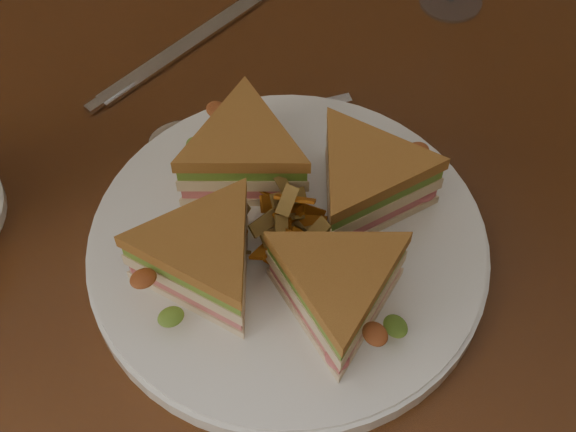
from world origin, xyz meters
The scene contains 6 objects.
table centered at (0.00, 0.00, 0.65)m, with size 1.20×0.80×0.75m.
plate centered at (0.01, -0.07, 0.76)m, with size 0.31×0.31×0.02m, color white.
sandwich_wedges centered at (0.01, -0.07, 0.80)m, with size 0.26×0.26×0.06m.
crisps_mound centered at (0.01, -0.07, 0.79)m, with size 0.09×0.09×0.05m, color #B45F17, non-canonical shape.
spoon centered at (0.00, 0.07, 0.75)m, with size 0.18×0.05×0.01m.
knife centered at (0.02, 0.17, 0.75)m, with size 0.21×0.08×0.00m.
Camera 1 is at (-0.15, -0.37, 1.28)m, focal length 50.00 mm.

